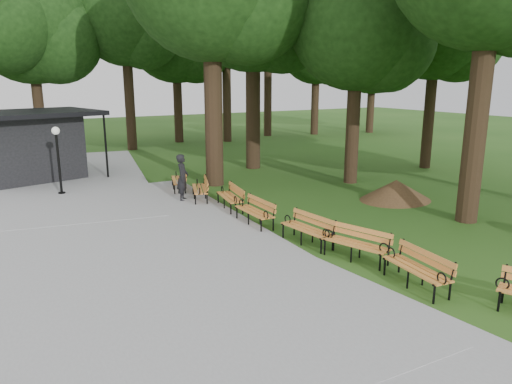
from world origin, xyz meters
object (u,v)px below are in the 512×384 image
bench_1 (416,269)px  bench_4 (254,212)px  person (183,178)px  bench_2 (356,244)px  lawn_tree_1 (358,22)px  kiosk (30,145)px  bench_6 (200,189)px  lamp_post (57,146)px  dirt_mound (396,190)px  lawn_tree_5 (437,20)px  bench_7 (179,180)px  bench_3 (307,229)px  bench_5 (230,197)px

bench_1 → bench_4: size_ratio=1.00×
person → bench_2: size_ratio=0.97×
bench_1 → lawn_tree_1: lawn_tree_1 is taller
kiosk → bench_6: size_ratio=2.71×
lamp_post → kiosk: bearing=100.2°
lamp_post → bench_6: 6.10m
dirt_mound → bench_2: size_ratio=1.31×
kiosk → lawn_tree_5: 20.81m
kiosk → lawn_tree_1: bearing=-46.3°
lamp_post → bench_7: size_ratio=1.47×
bench_1 → bench_3: (-0.46, 3.61, 0.00)m
bench_1 → lawn_tree_5: 17.44m
bench_3 → bench_5: bearing=176.7°
dirt_mound → lawn_tree_5: lawn_tree_5 is taller
person → lawn_tree_5: bearing=-58.3°
kiosk → bench_3: 15.17m
lawn_tree_1 → bench_2: bearing=-129.9°
dirt_mound → bench_4: (-6.44, -0.08, 0.04)m
bench_1 → bench_2: size_ratio=1.00×
kiosk → bench_1: 18.68m
kiosk → lamp_post: 4.05m
bench_6 → lawn_tree_5: bearing=111.4°
person → kiosk: bearing=63.2°
bench_4 → bench_7: same height
lamp_post → bench_2: bearing=-63.9°
lawn_tree_1 → lawn_tree_5: lawn_tree_5 is taller
bench_3 → bench_4: same height
lawn_tree_5 → bench_2: bearing=-145.6°
person → bench_6: person is taller
bench_7 → lawn_tree_1: (7.44, -2.43, 6.57)m
bench_1 → bench_6: (-1.14, 9.86, 0.00)m
bench_2 → lamp_post: bearing=-172.4°
kiosk → bench_2: size_ratio=2.71×
lawn_tree_5 → bench_6: bearing=-178.0°
kiosk → bench_1: bearing=-83.4°
bench_3 → lawn_tree_5: bearing=111.6°
dirt_mound → lawn_tree_1: bearing=80.0°
dirt_mound → person: bearing=151.1°
lamp_post → bench_5: 7.59m
bench_3 → bench_6: (-0.68, 6.25, 0.00)m
bench_2 → bench_6: (-1.06, 7.92, 0.00)m
bench_3 → bench_6: 6.29m
bench_2 → lawn_tree_5: 16.43m
bench_3 → bench_7: size_ratio=1.00×
bench_4 → bench_5: 2.15m
bench_1 → bench_6: 9.93m
lawn_tree_1 → lawn_tree_5: 6.07m
kiosk → dirt_mound: kiosk is taller
kiosk → bench_3: kiosk is taller
dirt_mound → bench_1: bearing=-132.7°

